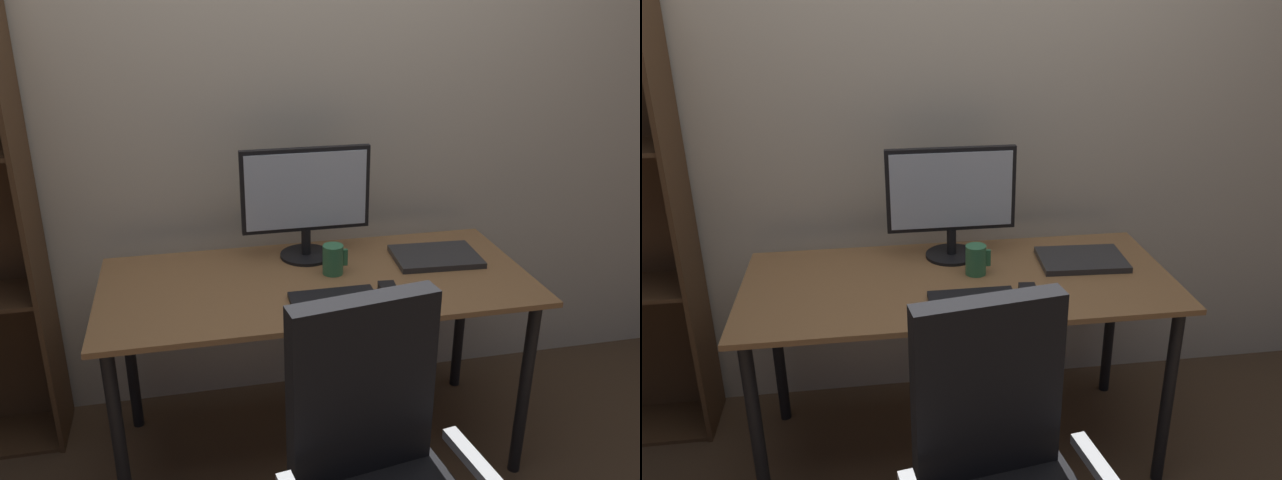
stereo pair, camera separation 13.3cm
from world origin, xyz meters
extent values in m
plane|color=#4C3826|center=(0.00, 0.00, 0.00)|extent=(12.00, 12.00, 0.00)
cube|color=beige|center=(0.00, 0.52, 1.30)|extent=(6.40, 0.10, 2.60)
cube|color=olive|center=(0.00, 0.00, 0.73)|extent=(1.53, 0.69, 0.02)
cylinder|color=black|center=(-0.71, -0.29, 0.36)|extent=(0.04, 0.04, 0.72)
cylinder|color=black|center=(0.71, -0.29, 0.36)|extent=(0.04, 0.04, 0.72)
cylinder|color=black|center=(-0.71, 0.29, 0.36)|extent=(0.04, 0.04, 0.72)
cylinder|color=black|center=(0.71, 0.29, 0.36)|extent=(0.04, 0.04, 0.72)
cylinder|color=black|center=(0.00, 0.21, 0.75)|extent=(0.20, 0.20, 0.01)
cylinder|color=black|center=(0.00, 0.21, 0.80)|extent=(0.04, 0.04, 0.10)
cube|color=black|center=(0.00, 0.21, 1.01)|extent=(0.48, 0.03, 0.32)
cube|color=silver|center=(0.00, 0.19, 1.01)|extent=(0.45, 0.01, 0.29)
cube|color=black|center=(0.02, -0.17, 0.75)|extent=(0.29, 0.11, 0.02)
cube|color=black|center=(0.21, -0.17, 0.76)|extent=(0.06, 0.10, 0.03)
cylinder|color=#387F51|center=(0.07, 0.04, 0.79)|extent=(0.08, 0.08, 0.11)
cube|color=#387F51|center=(0.11, 0.04, 0.80)|extent=(0.02, 0.01, 0.06)
cube|color=#2D2D30|center=(0.48, 0.08, 0.75)|extent=(0.33, 0.25, 0.02)
cube|color=black|center=(-0.02, -0.68, 0.75)|extent=(0.41, 0.13, 0.52)
cube|color=#B7BABC|center=(0.25, -0.83, 0.58)|extent=(0.08, 0.26, 0.03)
cube|color=#4C331E|center=(-0.99, 0.31, 0.91)|extent=(0.02, 0.28, 1.83)
camera|label=1|loc=(-0.43, -2.05, 1.75)|focal=36.53mm
camera|label=2|loc=(-0.30, -2.08, 1.75)|focal=36.53mm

